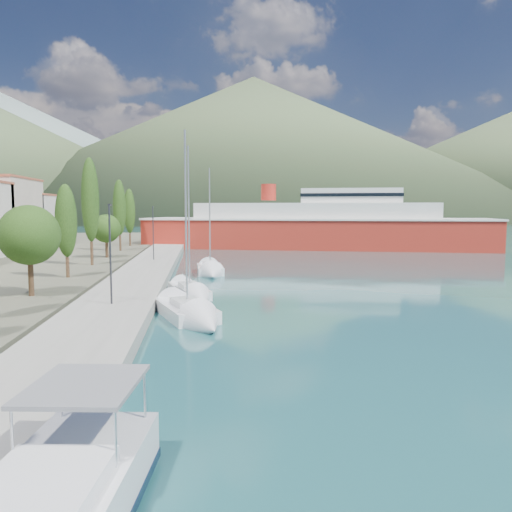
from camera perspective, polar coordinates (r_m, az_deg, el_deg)
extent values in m
plane|color=#1E5154|center=(138.31, -4.75, 2.63)|extent=(1400.00, 1400.00, 0.00)
cube|color=gray|center=(44.88, -13.21, -2.64)|extent=(5.00, 88.00, 0.80)
cone|color=slate|center=(708.03, 0.63, 12.12)|extent=(760.00, 760.00, 180.00)
cone|color=#485A37|center=(423.45, -0.27, 12.27)|extent=(480.00, 480.00, 115.00)
cube|color=silver|center=(88.83, -24.97, 3.68)|extent=(9.00, 10.00, 8.00)
cube|color=#9E5138|center=(88.85, -25.08, 6.35)|extent=(9.20, 10.20, 0.30)
cylinder|color=#47301E|center=(36.88, -24.32, -2.25)|extent=(0.36, 0.36, 2.51)
sphere|color=#264415|center=(36.64, -24.50, 2.20)|extent=(4.02, 4.02, 4.02)
cylinder|color=#47301E|center=(45.72, -20.73, -1.21)|extent=(0.30, 0.30, 1.75)
ellipsoid|color=#264415|center=(45.46, -20.89, 3.79)|extent=(1.80, 1.80, 6.22)
cylinder|color=#47301E|center=(54.96, -18.25, 0.29)|extent=(0.30, 0.30, 2.46)
ellipsoid|color=#264415|center=(54.78, -18.42, 6.12)|extent=(1.80, 1.80, 8.72)
cylinder|color=#47301E|center=(63.07, -16.68, 0.81)|extent=(0.36, 0.36, 2.15)
sphere|color=#264415|center=(62.93, -16.74, 3.03)|extent=(3.44, 3.44, 3.44)
cylinder|color=#47301E|center=(73.00, -15.25, 1.45)|extent=(0.30, 0.30, 2.20)
ellipsoid|color=#264415|center=(72.85, -15.35, 5.38)|extent=(1.80, 1.80, 7.80)
cylinder|color=#47301E|center=(82.61, -14.20, 1.84)|extent=(0.30, 0.30, 2.00)
ellipsoid|color=#264415|center=(82.47, -14.27, 5.00)|extent=(1.80, 1.80, 7.11)
cylinder|color=#2D2D33|center=(31.30, -16.32, 0.14)|extent=(0.12, 0.12, 6.00)
cube|color=#2D2D33|center=(31.43, -16.38, 5.63)|extent=(0.15, 0.50, 0.12)
cylinder|color=#2D2D33|center=(57.89, -11.67, 2.54)|extent=(0.12, 0.12, 6.00)
cube|color=#2D2D33|center=(58.08, -11.70, 5.51)|extent=(0.15, 0.50, 0.12)
cube|color=silver|center=(11.46, -22.11, -25.26)|extent=(3.48, 6.94, 1.12)
cube|color=silver|center=(10.48, -24.18, -23.99)|extent=(2.51, 3.49, 0.41)
cube|color=slate|center=(12.21, -19.02, -13.77)|extent=(2.66, 3.04, 0.10)
cube|color=silver|center=(30.99, -8.10, -6.34)|extent=(4.32, 6.63, 0.98)
cube|color=silver|center=(30.48, -7.90, -5.28)|extent=(2.20, 2.81, 0.38)
cylinder|color=silver|center=(29.96, -8.02, 4.23)|extent=(0.12, 0.12, 10.40)
cone|color=silver|center=(27.32, -5.75, -7.91)|extent=(3.29, 3.52, 2.52)
cube|color=silver|center=(38.50, -7.70, -4.10)|extent=(3.53, 6.44, 0.86)
cube|color=silver|center=(38.01, -7.59, -3.34)|extent=(1.84, 2.68, 0.34)
cylinder|color=silver|center=(37.59, -7.69, 4.40)|extent=(0.12, 0.12, 10.53)
cone|color=silver|center=(34.74, -6.40, -5.11)|extent=(2.79, 3.27, 2.20)
cube|color=silver|center=(51.50, -5.28, -1.64)|extent=(2.73, 5.85, 0.99)
cube|color=silver|center=(51.04, -5.26, -0.96)|extent=(1.60, 2.36, 0.38)
cylinder|color=silver|center=(50.74, -5.31, 4.41)|extent=(0.12, 0.12, 9.89)
cone|color=silver|center=(47.84, -5.04, -2.18)|extent=(2.62, 2.78, 2.53)
cube|color=#B0271B|center=(84.61, 6.70, 2.36)|extent=(57.98, 26.58, 5.49)
cube|color=silver|center=(84.51, 6.72, 4.22)|extent=(58.46, 27.03, 0.29)
cube|color=silver|center=(84.50, 6.73, 5.02)|extent=(40.45, 19.93, 2.94)
cube|color=silver|center=(84.46, 10.77, 6.76)|extent=(17.31, 11.30, 2.35)
cylinder|color=#B0271B|center=(85.27, 1.44, 7.30)|extent=(2.55, 2.55, 2.75)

